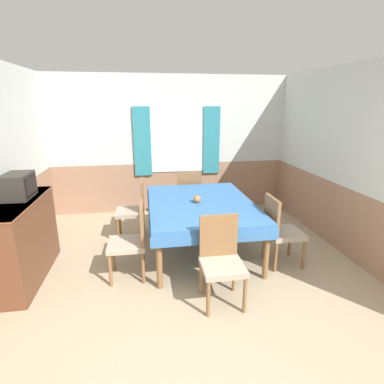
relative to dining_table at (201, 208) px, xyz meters
The scene contains 12 objects.
ground_plane 2.17m from the dining_table, 96.86° to the right, with size 16.00×16.00×0.00m, color tan.
wall_back 1.97m from the dining_table, 97.44° to the left, with size 4.89×0.09×2.60m.
wall_right 2.13m from the dining_table, ahead, with size 0.05×4.28×2.60m.
dining_table is the anchor object (origin of this frame).
chair_left_near 1.11m from the dining_table, 149.08° to the right, with size 0.44×0.44×0.94m.
chair_head_near 1.20m from the dining_table, 90.00° to the right, with size 0.44×0.44×0.94m.
chair_head_window 1.20m from the dining_table, 90.00° to the left, with size 0.44×0.44×0.94m.
chair_left_far 1.11m from the dining_table, 149.08° to the left, with size 0.44×0.44×0.94m.
chair_right_near 1.11m from the dining_table, 30.92° to the right, with size 0.44×0.44×0.94m.
sideboard 2.30m from the dining_table, 169.65° to the right, with size 0.46×1.34×0.99m.
tv 2.32m from the dining_table, behind, with size 0.29×0.42×0.30m.
vase 0.16m from the dining_table, 153.96° to the right, with size 0.11×0.11×0.11m.
Camera 1 is at (-0.50, -1.89, 2.07)m, focal length 28.00 mm.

